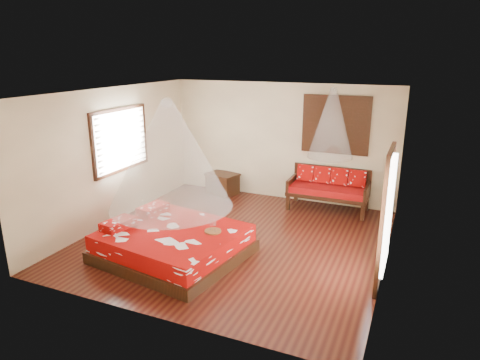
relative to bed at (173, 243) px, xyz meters
The scene contains 10 objects.
room 1.73m from the bed, 56.27° to the left, with size 5.54×5.54×2.84m.
bed is the anchor object (origin of this frame).
daybed 4.01m from the bed, 59.94° to the left, with size 1.78×0.79×0.94m.
storage_chest 3.60m from the bed, 101.40° to the left, with size 0.88×0.73×0.52m.
shutter_panel 4.60m from the bed, 62.18° to the left, with size 1.52×0.06×1.32m.
window_left 2.77m from the bed, 147.19° to the left, with size 0.10×1.74×1.34m.
glazed_door 3.57m from the bed, ahead, with size 0.08×1.02×2.16m.
wine_tray 0.79m from the bed, 16.05° to the left, with size 0.29×0.29×0.23m.
mosquito_net_main 1.60m from the bed, ahead, with size 2.09×2.09×1.80m, color white.
mosquito_net_daybed 4.26m from the bed, 58.97° to the left, with size 0.99×0.99×1.50m, color white.
Camera 1 is at (3.09, -6.93, 3.47)m, focal length 32.00 mm.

